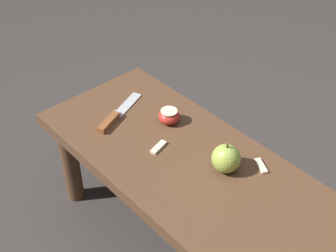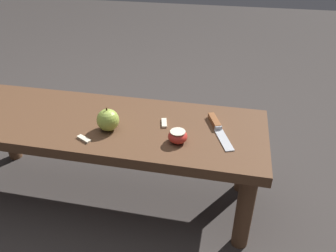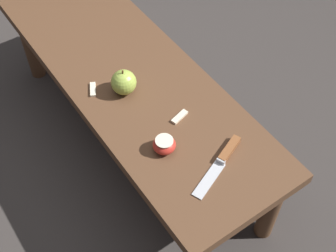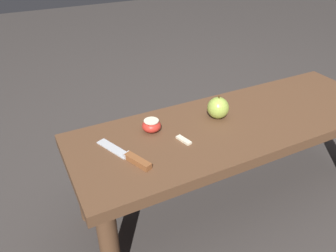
% 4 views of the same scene
% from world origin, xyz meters
% --- Properties ---
extents(wooden_bench, '(1.27, 0.43, 0.38)m').
position_xyz_m(wooden_bench, '(0.00, 0.00, 0.33)').
color(wooden_bench, brown).
rests_on(wooden_bench, ground_plane).
extents(knife, '(0.11, 0.23, 0.02)m').
position_xyz_m(knife, '(-0.45, -0.04, 0.39)').
color(knife, '#B7BABF').
rests_on(knife, wooden_bench).
extents(apple_whole, '(0.08, 0.08, 0.09)m').
position_xyz_m(apple_whole, '(-0.05, 0.06, 0.42)').
color(apple_whole, '#9EB747').
rests_on(apple_whole, wooden_bench).
extents(apple_cut, '(0.07, 0.07, 0.04)m').
position_xyz_m(apple_cut, '(-0.32, 0.08, 0.41)').
color(apple_cut, red).
rests_on(apple_cut, wooden_bench).
extents(apple_slice_near_knife, '(0.06, 0.04, 0.01)m').
position_xyz_m(apple_slice_near_knife, '(0.01, 0.14, 0.39)').
color(apple_slice_near_knife, beige).
rests_on(apple_slice_near_knife, wooden_bench).
extents(apple_slice_center, '(0.03, 0.06, 0.01)m').
position_xyz_m(apple_slice_center, '(-0.25, -0.03, 0.39)').
color(apple_slice_center, beige).
rests_on(apple_slice_center, wooden_bench).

